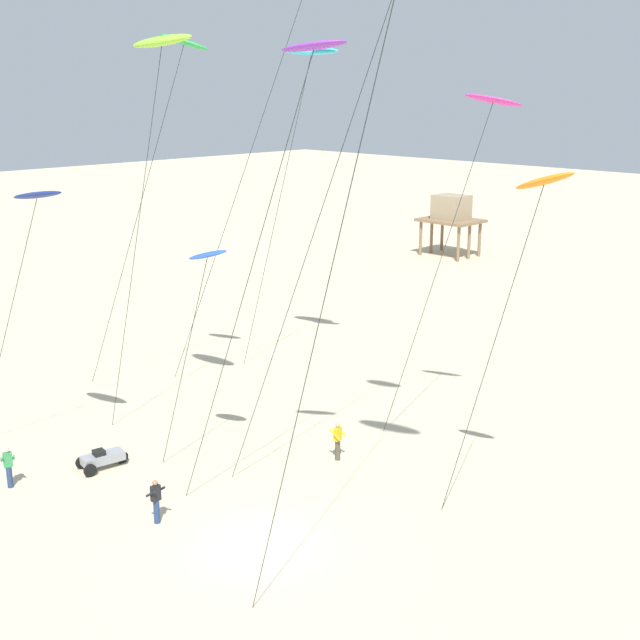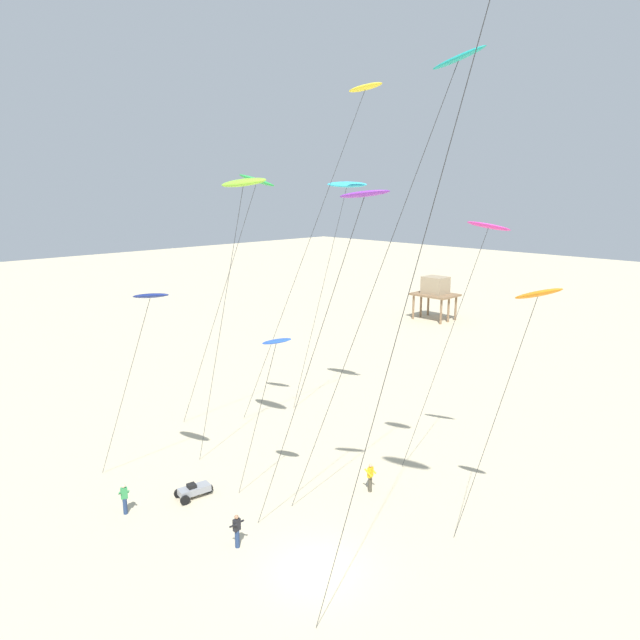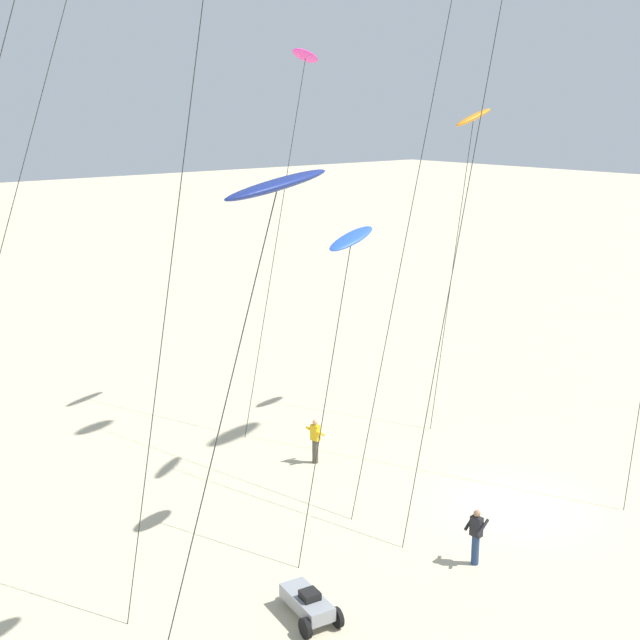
{
  "view_description": "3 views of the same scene",
  "coord_description": "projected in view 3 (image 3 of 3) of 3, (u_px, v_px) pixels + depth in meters",
  "views": [
    {
      "loc": [
        19.17,
        -16.55,
        15.05
      ],
      "look_at": [
        -1.16,
        4.16,
        6.9
      ],
      "focal_mm": 46.92,
      "sensor_mm": 36.0,
      "label": 1
    },
    {
      "loc": [
        16.1,
        -15.63,
        16.38
      ],
      "look_at": [
        -3.61,
        3.77,
        10.1
      ],
      "focal_mm": 32.45,
      "sensor_mm": 36.0,
      "label": 2
    },
    {
      "loc": [
        -20.97,
        -15.22,
        12.62
      ],
      "look_at": [
        -0.5,
        9.17,
        4.55
      ],
      "focal_mm": 47.48,
      "sensor_mm": 36.0,
      "label": 3
    }
  ],
  "objects": [
    {
      "name": "beach_buggy",
      "position": [
        308.0,
        603.0,
        21.35
      ],
      "size": [
        1.16,
        2.12,
        0.82
      ],
      "color": "gray",
      "rests_on": "ground"
    },
    {
      "name": "kite_flyer_nearest",
      "position": [
        315.0,
        440.0,
        30.6
      ],
      "size": [
        0.57,
        0.59,
        1.67
      ],
      "color": "#4C4738",
      "rests_on": "ground"
    },
    {
      "name": "kite_orange",
      "position": [
        473.0,
        122.0,
        33.38
      ],
      "size": [
        3.84,
        1.1,
        12.66
      ],
      "color": "orange",
      "rests_on": "ground"
    },
    {
      "name": "kite_blue",
      "position": [
        351.0,
        243.0,
        23.72
      ],
      "size": [
        3.55,
        1.22,
        9.37
      ],
      "color": "blue",
      "rests_on": "ground"
    },
    {
      "name": "kite_flyer_middle",
      "position": [
        476.0,
        535.0,
        23.79
      ],
      "size": [
        0.54,
        0.57,
        1.67
      ],
      "color": "navy",
      "rests_on": "ground"
    },
    {
      "name": "kite_magenta",
      "position": [
        304.0,
        63.0,
        33.02
      ],
      "size": [
        5.22,
        1.95,
        14.9
      ],
      "color": "#D8339E",
      "rests_on": "ground"
    },
    {
      "name": "kite_navy",
      "position": [
        276.0,
        189.0,
        17.03
      ],
      "size": [
        6.14,
        1.93,
        11.45
      ],
      "color": "navy",
      "rests_on": "ground"
    },
    {
      "name": "ground_plane",
      "position": [
        513.0,
        506.0,
        27.47
      ],
      "size": [
        260.0,
        260.0,
        0.0
      ],
      "primitive_type": "plane",
      "color": "beige"
    }
  ]
}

